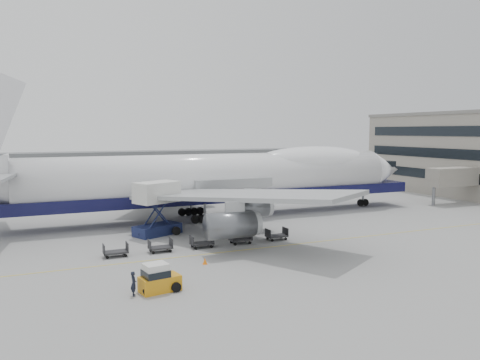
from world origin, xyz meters
name	(u,v)px	position (x,y,z in m)	size (l,w,h in m)	color
ground	(255,235)	(0.00, 0.00, 0.00)	(260.00, 260.00, 0.00)	gray
apron_line	(279,246)	(0.00, -6.00, 0.01)	(60.00, 0.15, 0.01)	gold
hangar	(95,166)	(-10.00, 70.00, 3.50)	(110.00, 8.00, 7.00)	slate
airliner	(222,177)	(0.64, 12.00, 5.62)	(67.00, 55.30, 19.98)	white
catering_truck	(157,205)	(-10.43, 4.52, 3.46)	(6.00, 5.17, 6.19)	#19224D
baggage_tug	(158,279)	(-15.01, -14.65, 0.97)	(3.19, 2.07, 2.17)	orange
ground_worker	(134,284)	(-16.88, -14.83, 0.91)	(0.66, 0.43, 1.82)	black
traffic_cone	(205,261)	(-9.40, -9.22, 0.29)	(0.42, 0.42, 0.62)	orange
dolly_0	(116,251)	(-16.42, -3.37, 0.53)	(2.30, 1.35, 1.30)	#2D2D30
dolly_1	(160,247)	(-12.05, -3.37, 0.53)	(2.30, 1.35, 1.30)	#2D2D30
dolly_2	(202,243)	(-7.68, -3.37, 0.53)	(2.30, 1.35, 1.30)	#2D2D30
dolly_3	(241,239)	(-3.30, -3.37, 0.53)	(2.30, 1.35, 1.30)	#2D2D30
dolly_4	(277,235)	(1.07, -3.37, 0.53)	(2.30, 1.35, 1.30)	#2D2D30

